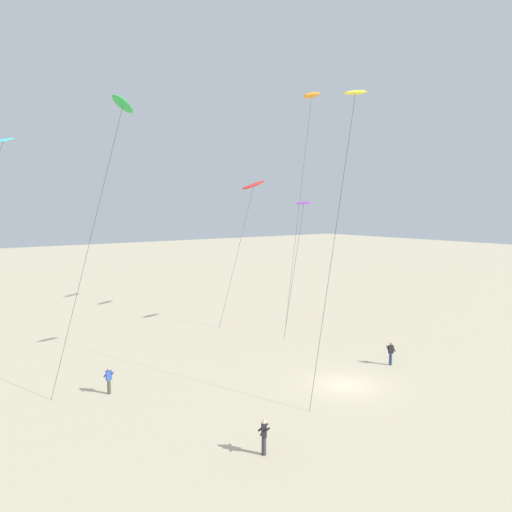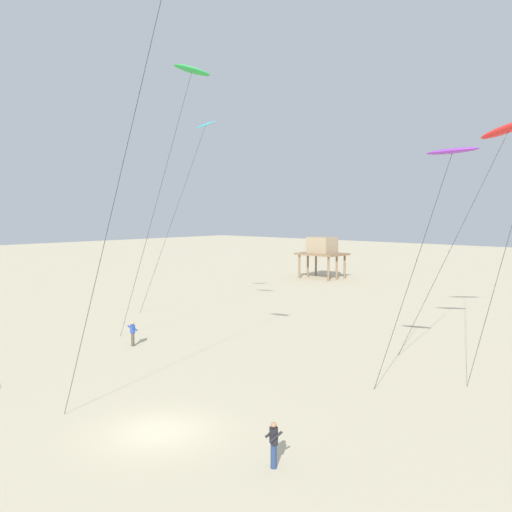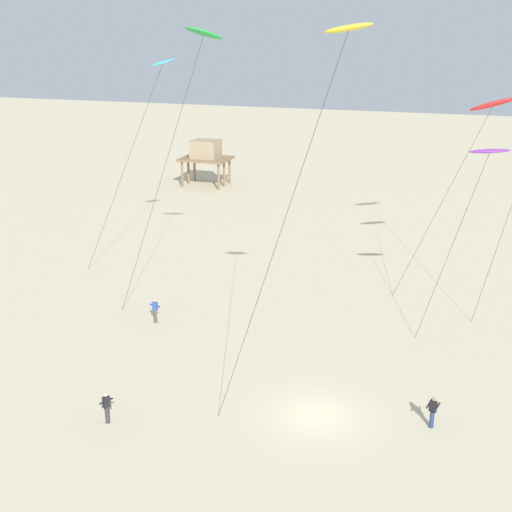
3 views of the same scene
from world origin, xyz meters
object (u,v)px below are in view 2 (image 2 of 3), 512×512
kite_red (508,129)px  kite_green (191,74)px  kite_purple (452,154)px  kite_flyer_furthest (274,444)px  stilt_house (322,248)px  kite_cyan (203,133)px  kite_flyer_nearest (133,333)px

kite_red → kite_green: (-17.23, -8.64, 4.36)m
kite_green → kite_purple: kite_green is taller
kite_red → kite_purple: 7.88m
kite_flyer_furthest → stilt_house: 55.19m
stilt_house → kite_flyer_furthest: bearing=-56.2°
kite_red → kite_cyan: bearing=-175.2°
kite_green → kite_flyer_nearest: (-2.57, -3.12, -17.11)m
kite_red → kite_green: kite_green is taller
kite_green → kite_red: bearing=26.6°
kite_green → kite_flyer_furthest: size_ratio=11.26×
kite_cyan → kite_red: bearing=4.8°
kite_purple → stilt_house: size_ratio=2.03×
kite_flyer_nearest → stilt_house: (-12.30, 38.87, 3.16)m
kite_flyer_furthest → kite_cyan: bearing=142.8°
kite_cyan → stilt_house: size_ratio=2.79×
kite_red → kite_flyer_nearest: (-19.80, -11.76, -12.75)m
kite_red → kite_cyan: (-23.52, -1.96, 1.81)m
kite_purple → kite_flyer_nearest: kite_purple is taller
kite_cyan → stilt_house: bearing=106.5°
kite_flyer_nearest → kite_cyan: bearing=110.8°
kite_flyer_nearest → kite_flyer_furthest: (18.35, -6.91, 0.00)m
kite_red → kite_flyer_nearest: 26.32m
stilt_house → kite_red: bearing=-40.2°
kite_green → kite_flyer_furthest: bearing=-32.5°
kite_green → kite_flyer_furthest: kite_green is taller
kite_red → kite_green: 19.76m
kite_green → stilt_house: 41.16m
kite_green → kite_flyer_nearest: bearing=-129.4°
kite_red → kite_green: size_ratio=0.77×
kite_green → stilt_house: size_ratio=3.18×
kite_flyer_nearest → kite_purple: bearing=11.8°
kite_flyer_furthest → kite_green: bearing=147.5°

